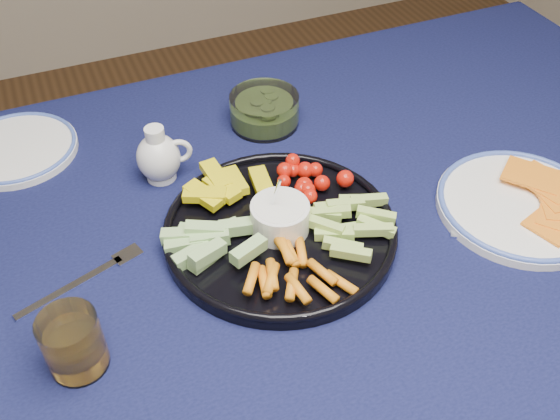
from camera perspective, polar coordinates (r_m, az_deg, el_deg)
name	(u,v)px	position (r m, az deg, el deg)	size (l,w,h in m)	color
dining_table	(263,322)	(0.88, -1.53, -10.17)	(1.67, 1.07, 0.75)	#4D3419
crudite_platter	(279,227)	(0.85, -0.12, -1.59)	(0.32, 0.32, 0.10)	black
creamer_pitcher	(159,157)	(0.95, -10.98, 4.80)	(0.08, 0.07, 0.09)	white
pickle_bowl	(264,111)	(1.05, -1.44, 9.02)	(0.12, 0.12, 0.05)	silver
cheese_plate	(521,203)	(0.96, 21.19, 0.59)	(0.24, 0.24, 0.03)	white
juice_tumbler	(74,346)	(0.74, -18.29, -11.70)	(0.07, 0.07, 0.08)	silver
fork_left	(91,276)	(0.85, -16.88, -5.79)	(0.17, 0.07, 0.00)	white
fork_right	(529,243)	(0.91, 21.79, -2.82)	(0.16, 0.11, 0.00)	white
side_plate_extra	(16,149)	(1.08, -22.97, 5.20)	(0.19, 0.19, 0.02)	white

